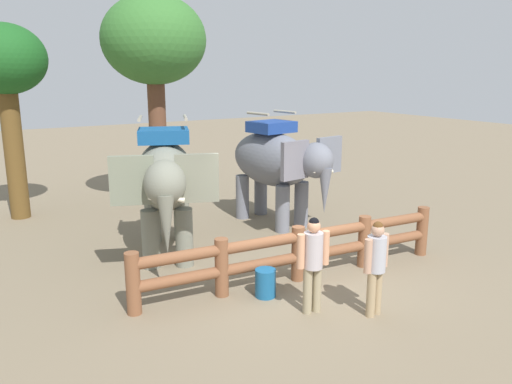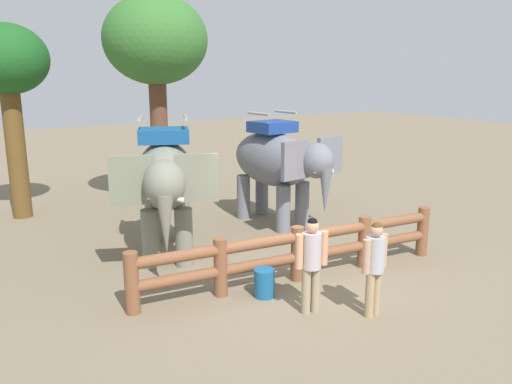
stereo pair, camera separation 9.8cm
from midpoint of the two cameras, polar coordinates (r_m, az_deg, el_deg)
name	(u,v)px [view 2 (the right image)]	position (r m, az deg, el deg)	size (l,w,h in m)	color
ground_plane	(301,283)	(9.78, 5.37, -10.00)	(60.00, 60.00, 0.00)	#7A6B53
log_fence	(297,250)	(9.67, 4.90, -6.42)	(6.41, 0.71, 1.05)	brown
elephant_near_left	(165,180)	(10.73, -9.77, 1.30)	(2.51, 3.52, 2.95)	gray
elephant_center	(278,162)	(12.89, 2.67, 3.31)	(1.95, 3.41, 2.87)	slate
tourist_woman_in_black	(312,259)	(8.33, 6.53, -7.36)	(0.57, 0.36, 1.62)	tan
tourist_man_in_blue	(375,262)	(8.41, 13.38, -7.60)	(0.55, 0.36, 1.58)	tan
tree_far_left	(156,44)	(14.74, -10.91, 15.82)	(2.84, 2.84, 5.88)	brown
tree_back_center	(7,68)	(14.76, -25.76, 12.27)	(2.10, 2.10, 5.04)	brown
feed_bucket	(264,283)	(9.10, 1.25, -10.08)	(0.37, 0.37, 0.50)	#19598C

